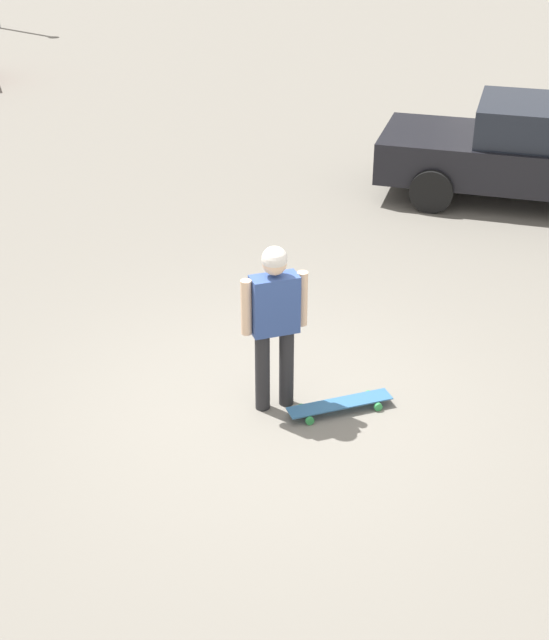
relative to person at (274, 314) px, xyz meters
The scene contains 4 objects.
ground_plane 0.96m from the person, ahead, with size 220.00×220.00×0.00m, color gray.
person is the anchor object (origin of this frame).
skateboard 1.08m from the person, 90.54° to the left, with size 0.64×0.96×0.09m.
car_parked_near 6.52m from the person, 153.99° to the left, with size 2.28×4.58×1.42m.
Camera 1 is at (6.80, 1.12, 4.66)m, focal length 50.00 mm.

